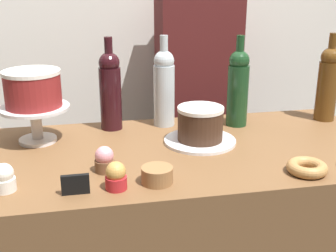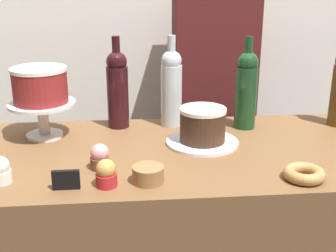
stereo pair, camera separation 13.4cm
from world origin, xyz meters
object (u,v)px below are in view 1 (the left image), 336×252
wine_bottle_clear (164,86)px  cookie_stack (157,175)px  donut_maple (307,168)px  cupcake_vanilla (4,178)px  chocolate_round_cake (200,123)px  wine_bottle_dark_red (110,89)px  price_sign_chalkboard (75,184)px  cupcake_strawberry (105,160)px  wine_bottle_green (238,86)px  barista_figure (196,113)px  cupcake_caramel (116,176)px  wine_bottle_amber (328,82)px  white_layer_cake (33,89)px  cake_stand_pedestal (36,118)px

wine_bottle_clear → cookie_stack: bearing=-103.0°
donut_maple → cupcake_vanilla: bearing=176.3°
chocolate_round_cake → donut_maple: chocolate_round_cake is taller
wine_bottle_dark_red → price_sign_chalkboard: 0.51m
donut_maple → price_sign_chalkboard: bearing=-180.0°
cupcake_strawberry → cookie_stack: bearing=-36.8°
chocolate_round_cake → wine_bottle_green: wine_bottle_green is taller
wine_bottle_green → cookie_stack: size_ratio=3.87×
chocolate_round_cake → cookie_stack: bearing=-125.6°
wine_bottle_green → cookie_stack: wine_bottle_green is taller
chocolate_round_cake → price_sign_chalkboard: bearing=-144.4°
wine_bottle_clear → cookie_stack: size_ratio=3.87×
cupcake_vanilla → barista_figure: (0.73, 0.84, -0.13)m
price_sign_chalkboard → cupcake_caramel: bearing=4.8°
cupcake_caramel → cupcake_strawberry: (-0.02, 0.11, 0.00)m
wine_bottle_dark_red → wine_bottle_amber: same height
wine_bottle_clear → cupcake_caramel: wine_bottle_clear is taller
white_layer_cake → donut_maple: (0.75, -0.40, -0.16)m
wine_bottle_dark_red → cupcake_vanilla: wine_bottle_dark_red is taller
cake_stand_pedestal → cupcake_caramel: (0.23, -0.39, -0.05)m
wine_bottle_amber → price_sign_chalkboard: wine_bottle_amber is taller
white_layer_cake → chocolate_round_cake: white_layer_cake is taller
wine_bottle_green → white_layer_cake: bearing=-177.0°
chocolate_round_cake → barista_figure: bearing=76.1°
cookie_stack → price_sign_chalkboard: size_ratio=1.20×
wine_bottle_dark_red → price_sign_chalkboard: (-0.13, -0.48, -0.12)m
chocolate_round_cake → cupcake_caramel: chocolate_round_cake is taller
donut_maple → price_sign_chalkboard: (-0.63, -0.00, 0.01)m
white_layer_cake → wine_bottle_green: wine_bottle_green is taller
wine_bottle_clear → chocolate_round_cake: bearing=-67.6°
cake_stand_pedestal → wine_bottle_amber: wine_bottle_amber is taller
cake_stand_pedestal → cupcake_strawberry: size_ratio=2.98×
white_layer_cake → cupcake_strawberry: bearing=-53.7°
wine_bottle_amber → cupcake_vanilla: size_ratio=4.38×
cookie_stack → price_sign_chalkboard: (-0.21, -0.02, 0.00)m
wine_bottle_clear → cupcake_vanilla: 0.67m
white_layer_cake → wine_bottle_dark_red: size_ratio=0.55×
wine_bottle_amber → cake_stand_pedestal: bearing=-178.3°
wine_bottle_green → cupcake_strawberry: 0.60m
wine_bottle_clear → cookie_stack: 0.49m
cupcake_caramel → cupcake_strawberry: same height
price_sign_chalkboard → wine_bottle_dark_red: bearing=75.3°
chocolate_round_cake → cupcake_strawberry: (-0.32, -0.17, -0.03)m
wine_bottle_dark_red → donut_maple: size_ratio=2.91×
cupcake_strawberry → donut_maple: cupcake_strawberry is taller
cookie_stack → barista_figure: barista_figure is taller
cupcake_vanilla → cookie_stack: cupcake_vanilla is taller
cake_stand_pedestal → white_layer_cake: (0.00, -0.00, 0.10)m
wine_bottle_dark_red → cupcake_vanilla: size_ratio=4.38×
wine_bottle_clear → white_layer_cake: bearing=-168.7°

